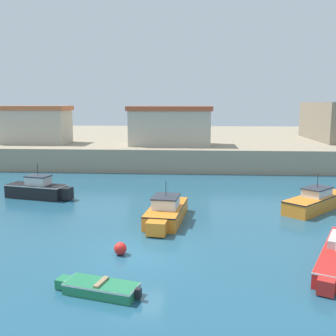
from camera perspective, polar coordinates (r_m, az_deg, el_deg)
name	(u,v)px	position (r m, az deg, el deg)	size (l,w,h in m)	color
ground_plane	(136,254)	(18.91, -4.63, -12.29)	(200.00, 200.00, 0.00)	#235670
quay_seawall	(176,142)	(58.65, 1.23, 3.80)	(120.00, 40.00, 2.36)	gray
motorboat_orange_0	(166,212)	(23.54, -0.29, -6.36)	(2.47, 5.93, 2.44)	orange
motorboat_black_3	(38,189)	(30.67, -18.33, -2.96)	(5.28, 2.50, 2.59)	black
dinghy_green_6	(99,287)	(15.41, -9.95, -16.71)	(3.39, 1.70, 0.51)	#237A4C
motorboat_orange_7	(316,201)	(27.77, 20.66, -4.50)	(5.19, 5.37, 2.39)	orange
mooring_buoy	(120,248)	(18.77, -6.94, -11.52)	(0.59, 0.59, 0.59)	red
harbor_shed_mid_row	(32,124)	(48.00, -19.15, 6.00)	(8.67, 4.37, 4.26)	#BCB29E
harbor_shed_far_end	(170,125)	(43.35, 0.32, 6.19)	(9.15, 4.64, 4.24)	#BCB29E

